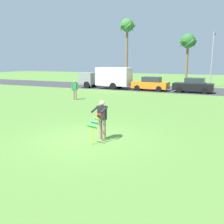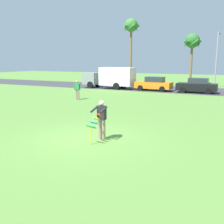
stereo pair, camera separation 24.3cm
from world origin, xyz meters
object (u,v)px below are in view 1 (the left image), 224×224
object	(u,v)px
palm_tree_left_near	(127,28)
kite_held	(94,124)
parked_car_orange	(150,84)
streetlight_pole	(212,56)
person_walker_near	(75,89)
parked_car_black	(193,86)
person_kite_flyer	(102,118)
parked_truck_grey_van	(108,77)
palm_tree_right_near	(188,43)

from	to	relation	value
palm_tree_left_near	kite_held	bearing A→B (deg)	-70.30
parked_car_orange	palm_tree_left_near	xyz separation A→B (m)	(-7.32, 10.72, 7.71)
streetlight_pole	person_walker_near	world-z (taller)	streetlight_pole
streetlight_pole	person_walker_near	size ratio (longest dim) A/B	4.05
parked_car_black	palm_tree_left_near	size ratio (longest dim) A/B	0.42
person_kite_flyer	parked_truck_grey_van	xyz separation A→B (m)	(-9.23, 19.44, 0.46)
palm_tree_right_near	streetlight_pole	bearing A→B (deg)	-45.64
palm_tree_right_near	streetlight_pole	world-z (taller)	palm_tree_right_near
kite_held	parked_car_orange	world-z (taller)	parked_car_orange
parked_car_black	palm_tree_left_near	distance (m)	17.93
person_kite_flyer	person_walker_near	distance (m)	12.23
person_kite_flyer	palm_tree_left_near	bearing A→B (deg)	110.11
palm_tree_left_near	person_kite_flyer	bearing A→B (deg)	-69.89
kite_held	parked_car_black	world-z (taller)	parked_car_black
palm_tree_right_near	person_kite_flyer	bearing A→B (deg)	-87.18
parked_car_black	parked_car_orange	bearing A→B (deg)	-179.98
person_kite_flyer	person_walker_near	xyz separation A→B (m)	(-7.67, 9.53, -0.02)
parked_truck_grey_van	streetlight_pole	xyz separation A→B (m)	(11.52, 7.00, 2.59)
parked_car_orange	parked_car_black	size ratio (longest dim) A/B	1.01
parked_truck_grey_van	streetlight_pole	distance (m)	13.72
palm_tree_left_near	person_walker_near	xyz separation A→B (m)	(3.37, -20.62, -7.55)
parked_car_orange	person_walker_near	bearing A→B (deg)	-111.75
kite_held	parked_truck_grey_van	xyz separation A→B (m)	(-9.22, 20.09, 0.56)
streetlight_pole	person_walker_near	xyz separation A→B (m)	(-9.95, -16.91, -3.06)
palm_tree_right_near	person_walker_near	world-z (taller)	palm_tree_right_near
palm_tree_left_near	palm_tree_right_near	bearing A→B (deg)	0.91
person_kite_flyer	streetlight_pole	xyz separation A→B (m)	(2.28, 26.44, 3.05)
palm_tree_left_near	palm_tree_right_near	xyz separation A→B (m)	(9.54, 0.15, -2.48)
parked_car_orange	parked_car_black	world-z (taller)	same
palm_tree_left_near	streetlight_pole	xyz separation A→B (m)	(13.32, -3.71, -4.49)
streetlight_pole	palm_tree_right_near	bearing A→B (deg)	134.36
kite_held	streetlight_pole	distance (m)	27.37
parked_car_black	person_walker_near	world-z (taller)	person_walker_near
parked_truck_grey_van	parked_car_black	world-z (taller)	parked_truck_grey_van
streetlight_pole	parked_truck_grey_van	bearing A→B (deg)	-148.71
parked_car_black	person_walker_near	bearing A→B (deg)	-131.52
person_kite_flyer	palm_tree_right_near	distance (m)	30.76
parked_car_orange	palm_tree_right_near	bearing A→B (deg)	78.45
palm_tree_left_near	streetlight_pole	bearing A→B (deg)	-15.57
palm_tree_right_near	streetlight_pole	size ratio (longest dim) A/B	1.05
person_kite_flyer	palm_tree_left_near	size ratio (longest dim) A/B	0.17
person_walker_near	streetlight_pole	bearing A→B (deg)	59.51
person_kite_flyer	kite_held	bearing A→B (deg)	-90.87
person_kite_flyer	person_walker_near	world-z (taller)	same
palm_tree_left_near	palm_tree_right_near	world-z (taller)	palm_tree_left_near
person_kite_flyer	parked_car_black	world-z (taller)	person_kite_flyer
streetlight_pole	person_kite_flyer	bearing A→B (deg)	-94.94
parked_car_orange	person_walker_near	size ratio (longest dim) A/B	2.46
kite_held	parked_car_black	xyz separation A→B (m)	(1.11, 20.09, -0.07)
person_walker_near	parked_car_black	bearing A→B (deg)	48.48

